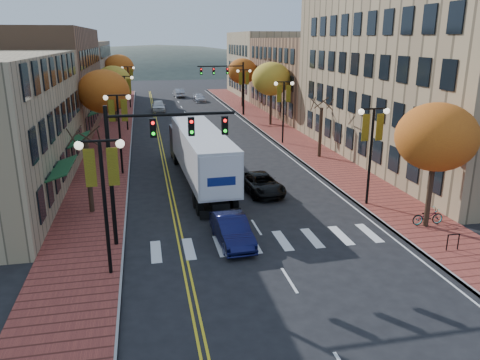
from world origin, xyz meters
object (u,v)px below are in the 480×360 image
black_suv (261,184)px  bicycle (428,216)px  semi_truck (199,151)px  navy_sedan (232,230)px

black_suv → bicycle: black_suv is taller
semi_truck → black_suv: semi_truck is taller
black_suv → bicycle: (7.47, -7.59, -0.04)m
semi_truck → navy_sedan: (0.33, -10.73, -1.61)m
semi_truck → bicycle: 15.67m
black_suv → bicycle: bearing=-51.8°
navy_sedan → bicycle: bearing=-3.6°
navy_sedan → bicycle: 10.88m
semi_truck → black_suv: 5.21m
navy_sedan → bicycle: (10.88, -0.07, -0.09)m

